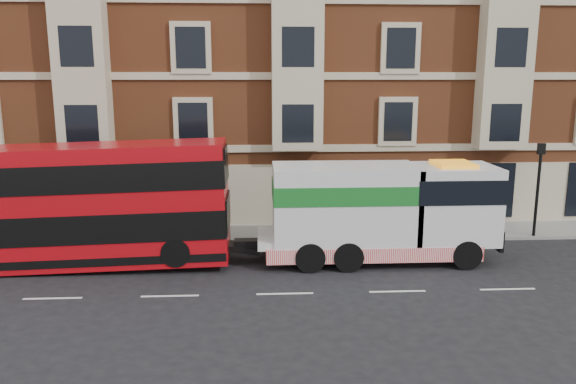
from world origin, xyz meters
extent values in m
plane|color=black|center=(0.00, 0.00, 0.00)|extent=(120.00, 120.00, 0.00)
cube|color=slate|center=(0.00, 7.50, 0.07)|extent=(90.00, 3.00, 0.15)
cube|color=brown|center=(0.50, 15.00, 9.00)|extent=(45.00, 12.00, 18.00)
cylinder|color=black|center=(-6.00, 6.20, 2.15)|extent=(0.14, 0.14, 4.00)
cube|color=black|center=(-6.00, 6.20, 4.25)|extent=(0.35, 0.15, 0.50)
cylinder|color=black|center=(12.00, 6.20, 2.15)|extent=(0.14, 0.14, 4.00)
cube|color=black|center=(12.00, 6.20, 4.25)|extent=(0.35, 0.15, 0.50)
cube|color=#AB0910|center=(-8.13, 3.42, 2.51)|extent=(11.96, 2.67, 4.70)
cube|color=black|center=(-8.13, 3.42, 1.82)|extent=(12.00, 2.73, 1.12)
cube|color=black|center=(-8.13, 3.42, 3.74)|extent=(12.00, 2.73, 1.07)
cylinder|color=black|center=(-4.08, 2.21, 0.88)|extent=(1.11, 0.34, 1.11)
cylinder|color=black|center=(-4.08, 4.63, 0.88)|extent=(1.11, 0.34, 1.11)
cube|color=silver|center=(3.87, 3.42, 1.01)|extent=(9.61, 2.46, 0.32)
cube|color=silver|center=(6.96, 3.42, 2.40)|extent=(3.42, 2.67, 3.10)
cube|color=silver|center=(2.58, 3.42, 2.46)|extent=(5.77, 2.67, 3.10)
cube|color=#166621|center=(2.58, 3.42, 2.99)|extent=(5.82, 2.71, 0.75)
cube|color=red|center=(3.65, 3.42, 0.64)|extent=(8.54, 2.73, 0.59)
cylinder|color=black|center=(7.28, 2.21, 0.59)|extent=(1.17, 0.37, 1.17)
cylinder|color=black|center=(7.28, 4.63, 0.59)|extent=(1.17, 0.37, 1.17)
cylinder|color=black|center=(2.58, 2.21, 0.59)|extent=(1.17, 0.43, 1.17)
cylinder|color=black|center=(2.58, 4.63, 0.59)|extent=(1.17, 0.43, 1.17)
cylinder|color=black|center=(1.09, 2.21, 0.59)|extent=(1.17, 0.43, 1.17)
cylinder|color=black|center=(1.09, 4.63, 0.59)|extent=(1.17, 0.43, 1.17)
cylinder|color=black|center=(-12.42, 6.34, 0.36)|extent=(0.75, 0.46, 0.71)
imported|color=black|center=(-11.13, 6.76, 0.93)|extent=(0.68, 0.60, 1.57)
camera|label=1|loc=(-0.88, -18.53, 7.49)|focal=35.00mm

